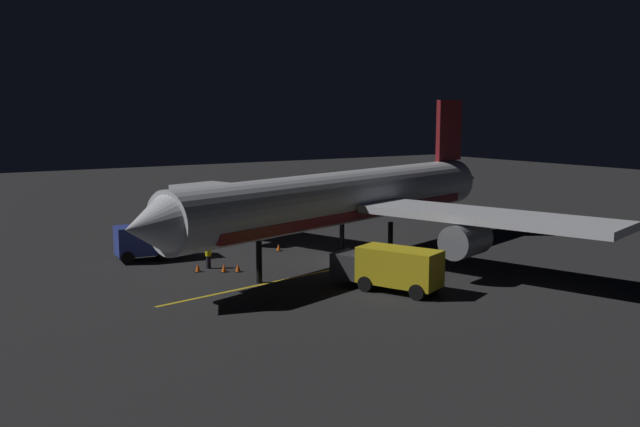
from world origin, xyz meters
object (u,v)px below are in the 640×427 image
airliner (350,199)px  catering_truck (390,268)px  traffic_cone_near_left (279,248)px  traffic_cone_under_wing (198,268)px  traffic_cone_near_right (238,268)px  ground_crew_worker (208,255)px  traffic_cone_far (224,268)px  baggage_truck (152,242)px

airliner → catering_truck: (-8.36, 3.05, -2.95)m
catering_truck → airliner: bearing=-20.0°
traffic_cone_near_left → traffic_cone_under_wing: same height
traffic_cone_near_right → traffic_cone_under_wing: 2.61m
ground_crew_worker → traffic_cone_far: ground_crew_worker is taller
catering_truck → traffic_cone_near_left: bearing=-1.4°
traffic_cone_near_right → traffic_cone_far: size_ratio=1.00×
traffic_cone_far → airliner: bearing=-97.7°
ground_crew_worker → traffic_cone_far: 1.70m
traffic_cone_near_right → baggage_truck: bearing=26.3°
baggage_truck → ground_crew_worker: baggage_truck is taller
ground_crew_worker → traffic_cone_under_wing: (-0.53, 0.99, -0.64)m
catering_truck → traffic_cone_under_wing: (10.58, 7.47, -1.06)m
traffic_cone_near_left → catering_truck: bearing=178.6°
traffic_cone_under_wing → traffic_cone_near_left: bearing=-68.2°
traffic_cone_under_wing → traffic_cone_far: same height
catering_truck → traffic_cone_near_left: catering_truck is taller
airliner → ground_crew_worker: 10.47m
traffic_cone_near_right → traffic_cone_near_left: bearing=-51.0°
traffic_cone_near_left → traffic_cone_far: 7.62m
airliner → catering_truck: 9.38m
baggage_truck → ground_crew_worker: bearing=-155.9°
baggage_truck → traffic_cone_near_right: baggage_truck is taller
airliner → ground_crew_worker: airliner is taller
traffic_cone_near_left → traffic_cone_under_wing: 8.41m
airliner → catering_truck: airliner is taller
traffic_cone_far → traffic_cone_near_left: bearing=-57.4°
catering_truck → traffic_cone_far: size_ratio=12.40×
traffic_cone_near_left → traffic_cone_near_right: bearing=129.0°
ground_crew_worker → traffic_cone_near_right: ground_crew_worker is taller
catering_truck → traffic_cone_far: bearing=32.3°
catering_truck → traffic_cone_near_left: 13.75m
baggage_truck → traffic_cone_near_left: bearing=-104.0°
airliner → traffic_cone_far: bearing=82.3°
traffic_cone_near_left → ground_crew_worker: bearing=110.7°
traffic_cone_near_right → traffic_cone_under_wing: bearing=56.8°
ground_crew_worker → baggage_truck: bearing=24.1°
baggage_truck → ground_crew_worker: (-4.83, -2.16, -0.36)m
airliner → traffic_cone_far: 10.04m
baggage_truck → traffic_cone_near_right: (-6.80, -3.36, -0.99)m
traffic_cone_under_wing → catering_truck: bearing=-144.8°
baggage_truck → traffic_cone_near_left: baggage_truck is taller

